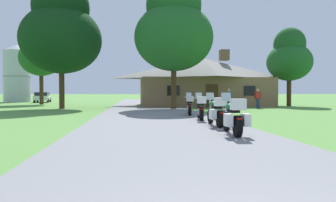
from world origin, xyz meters
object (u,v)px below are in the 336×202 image
object	(u,v)px
bystander_red_shirt_beside_signpost	(258,98)
metal_silo_distant	(17,73)
motorcycle_white_farthest_in_row	(189,105)
tree_right_of_lodge	(289,57)
parked_white_suv_far_left	(42,97)
tree_left_near	(61,30)
tree_by_lodge_front	(174,28)
motorcycle_green_second_in_row	(217,112)
bystander_blue_shirt_near_lodge	(229,97)
tree_left_far	(41,53)
motorcycle_green_nearest_to_camera	(234,117)
motorcycle_orange_third_in_row	(200,108)

from	to	relation	value
bystander_red_shirt_beside_signpost	metal_silo_distant	xyz separation A→B (m)	(-27.25, 21.22, 3.20)
motorcycle_white_farthest_in_row	tree_right_of_lodge	bearing A→B (deg)	51.07
metal_silo_distant	parked_white_suv_far_left	size ratio (longest dim) A/B	1.71
motorcycle_white_farthest_in_row	tree_left_near	xyz separation A→B (m)	(-9.24, 9.04, 5.96)
tree_by_lodge_front	tree_right_of_lodge	xyz separation A→B (m)	(12.18, 4.10, -1.72)
motorcycle_green_second_in_row	bystander_red_shirt_beside_signpost	world-z (taller)	bystander_red_shirt_beside_signpost
bystander_blue_shirt_near_lodge	tree_left_far	xyz separation A→B (m)	(-18.31, 11.35, 4.88)
tree_left_far	bystander_red_shirt_beside_signpost	bearing A→B (deg)	-27.93
motorcycle_green_nearest_to_camera	metal_silo_distant	bearing A→B (deg)	122.46
metal_silo_distant	bystander_blue_shirt_near_lodge	bearing A→B (deg)	-41.08
motorcycle_white_farthest_in_row	tree_right_of_lodge	distance (m)	17.36
parked_white_suv_far_left	motorcycle_white_farthest_in_row	bearing A→B (deg)	-68.21
tree_left_near	tree_right_of_lodge	distance (m)	21.68
motorcycle_green_second_in_row	motorcycle_orange_third_in_row	xyz separation A→B (m)	(-0.00, 2.89, 0.01)
motorcycle_green_nearest_to_camera	bystander_red_shirt_beside_signpost	xyz separation A→B (m)	(7.45, 15.93, 0.32)
motorcycle_green_second_in_row	tree_by_lodge_front	bearing A→B (deg)	89.83
bystander_blue_shirt_near_lodge	parked_white_suv_far_left	size ratio (longest dim) A/B	0.35
tree_left_far	motorcycle_green_second_in_row	bearing A→B (deg)	-61.00
bystander_blue_shirt_near_lodge	tree_left_far	size ratio (longest dim) A/B	0.19
tree_left_near	motorcycle_white_farthest_in_row	bearing A→B (deg)	-44.37
tree_by_lodge_front	parked_white_suv_far_left	distance (m)	25.45
tree_right_of_lodge	tree_left_far	distance (m)	26.85
bystander_red_shirt_beside_signpost	tree_left_near	distance (m)	17.53
motorcycle_white_farthest_in_row	motorcycle_orange_third_in_row	bearing A→B (deg)	-82.90
motorcycle_green_second_in_row	tree_right_of_lodge	distance (m)	21.83
motorcycle_white_farthest_in_row	tree_right_of_lodge	xyz separation A→B (m)	(12.23, 11.56, 4.30)
tree_left_near	tree_left_far	world-z (taller)	tree_left_near
bystander_red_shirt_beside_signpost	bystander_blue_shirt_near_lodge	bearing A→B (deg)	-165.50
motorcycle_green_nearest_to_camera	parked_white_suv_far_left	bearing A→B (deg)	118.56
motorcycle_green_nearest_to_camera	tree_left_far	bearing A→B (deg)	120.92
bystander_blue_shirt_near_lodge	tree_right_of_lodge	xyz separation A→B (m)	(7.58, 4.30, 3.97)
bystander_red_shirt_beside_signpost	tree_right_of_lodge	bearing A→B (deg)	48.54
motorcycle_green_nearest_to_camera	tree_by_lodge_front	distance (m)	16.99
motorcycle_white_farthest_in_row	tree_left_near	bearing A→B (deg)	143.32
bystander_blue_shirt_near_lodge	tree_left_near	size ratio (longest dim) A/B	0.15
motorcycle_green_second_in_row	motorcycle_white_farthest_in_row	xyz separation A→B (m)	(0.03, 5.99, 0.01)
motorcycle_green_second_in_row	motorcycle_white_farthest_in_row	distance (m)	5.99
tree_left_far	metal_silo_distant	size ratio (longest dim) A/B	1.09
bystander_red_shirt_beside_signpost	tree_by_lodge_front	size ratio (longest dim) A/B	0.15
bystander_red_shirt_beside_signpost	parked_white_suv_far_left	world-z (taller)	bystander_red_shirt_beside_signpost
bystander_red_shirt_beside_signpost	metal_silo_distant	size ratio (longest dim) A/B	0.20
tree_left_far	metal_silo_distant	world-z (taller)	tree_left_far
motorcycle_orange_third_in_row	tree_by_lodge_front	distance (m)	12.15
tree_left_far	metal_silo_distant	bearing A→B (deg)	121.96
bystander_blue_shirt_near_lodge	motorcycle_green_nearest_to_camera	bearing A→B (deg)	89.51
motorcycle_green_second_in_row	tree_left_near	bearing A→B (deg)	121.68
motorcycle_green_nearest_to_camera	motorcycle_green_second_in_row	distance (m)	2.44
motorcycle_orange_third_in_row	parked_white_suv_far_left	xyz separation A→B (m)	(-15.79, 29.57, 0.16)
tree_right_of_lodge	tree_left_far	xyz separation A→B (m)	(-25.89, 7.05, 0.92)
tree_by_lodge_front	tree_left_near	distance (m)	9.42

